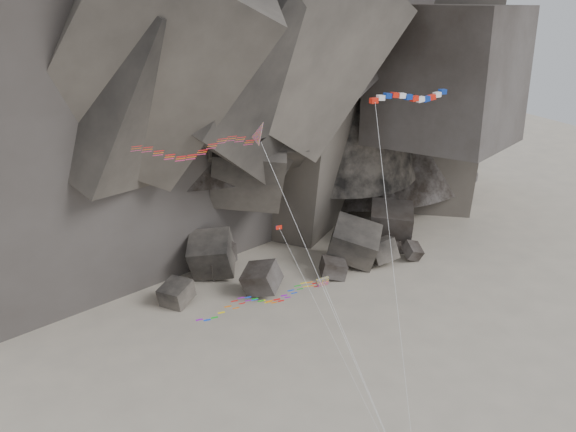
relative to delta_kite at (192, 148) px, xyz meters
name	(u,v)px	position (x,y,z in m)	size (l,w,h in m)	color
boulder_field	(315,252)	(28.36, 36.82, -28.28)	(61.43, 16.06, 8.42)	#47423F
delta_kite	(192,148)	(0.00, 0.00, 0.00)	(18.57, 13.73, 30.40)	red
banner_kite	(410,101)	(19.00, 0.48, 1.88)	(9.33, 13.78, 31.63)	red
parafoil_kite	(258,300)	(5.55, 1.77, -14.53)	(14.18, 14.52, 15.30)	#D2BD0B
pennant_kite	(307,286)	(9.99, 1.17, -13.81)	(5.14, 17.41, 19.54)	red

